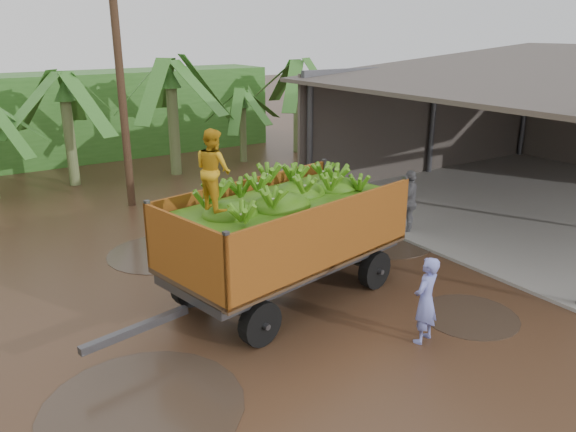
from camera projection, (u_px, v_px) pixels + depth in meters
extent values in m
plane|color=black|center=(261.00, 304.00, 11.46)|extent=(100.00, 100.00, 0.00)
cube|color=gray|center=(538.00, 202.00, 18.01)|extent=(12.00, 10.00, 0.08)
cube|color=#383330|center=(558.00, 67.00, 16.67)|extent=(12.78, 10.80, 1.01)
cube|color=#383330|center=(429.00, 121.00, 21.26)|extent=(12.00, 0.12, 4.00)
cube|color=#2D661E|center=(12.00, 122.00, 22.47)|extent=(22.00, 3.00, 3.60)
cube|color=#47474C|center=(137.00, 329.00, 9.33)|extent=(1.97, 0.50, 0.13)
imported|color=#C48F17|center=(213.00, 170.00, 9.72)|extent=(0.63, 0.76, 1.43)
imported|color=#747DD4|center=(426.00, 300.00, 9.88)|extent=(0.67, 0.54, 1.62)
imported|color=slate|center=(409.00, 202.00, 15.19)|extent=(1.09, 0.97, 1.77)
cylinder|color=#47301E|center=(120.00, 79.00, 16.63)|extent=(0.24, 0.24, 7.87)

